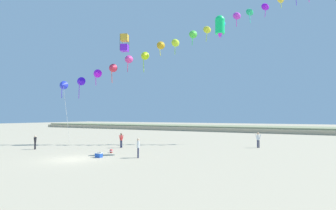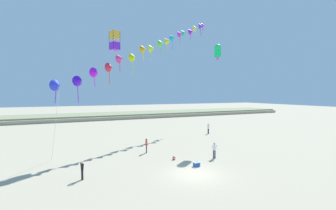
# 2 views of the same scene
# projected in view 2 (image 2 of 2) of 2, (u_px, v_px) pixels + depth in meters

# --- Properties ---
(ground_plane) EXTENTS (240.00, 240.00, 0.00)m
(ground_plane) POSITION_uv_depth(u_px,v_px,m) (195.00, 174.00, 19.14)
(ground_plane) COLOR tan
(dune_ridge) EXTENTS (120.00, 13.78, 1.23)m
(dune_ridge) POSITION_uv_depth(u_px,v_px,m) (105.00, 116.00, 64.03)
(dune_ridge) COLOR tan
(dune_ridge) RESTS_ON ground
(person_near_left) EXTENTS (0.28, 0.51, 1.51)m
(person_near_left) POSITION_uv_depth(u_px,v_px,m) (82.00, 169.00, 17.88)
(person_near_left) COLOR black
(person_near_left) RESTS_ON ground
(person_near_right) EXTENTS (0.61, 0.25, 1.76)m
(person_near_right) POSITION_uv_depth(u_px,v_px,m) (208.00, 128.00, 38.52)
(person_near_right) COLOR #282D4C
(person_near_right) RESTS_ON ground
(person_mid_center) EXTENTS (0.45, 0.51, 1.70)m
(person_mid_center) POSITION_uv_depth(u_px,v_px,m) (214.00, 149.00, 23.85)
(person_mid_center) COLOR #282D4C
(person_mid_center) RESTS_ON ground
(person_far_left) EXTENTS (0.29, 0.58, 1.68)m
(person_far_left) POSITION_uv_depth(u_px,v_px,m) (146.00, 145.00, 26.01)
(person_far_left) COLOR #282D4C
(person_far_left) RESTS_ON ground
(kite_banner_string) EXTENTS (29.85, 19.72, 22.47)m
(kite_banner_string) POSITION_uv_depth(u_px,v_px,m) (160.00, 44.00, 35.17)
(kite_banner_string) COLOR #2737E5
(large_kite_low_lead) EXTENTS (1.33, 1.33, 2.32)m
(large_kite_low_lead) POSITION_uv_depth(u_px,v_px,m) (218.00, 52.00, 31.54)
(large_kite_low_lead) COLOR #14DE6B
(large_kite_mid_trail) EXTENTS (1.28, 1.28, 2.29)m
(large_kite_mid_trail) POSITION_uv_depth(u_px,v_px,m) (115.00, 41.00, 27.87)
(large_kite_mid_trail) COLOR #7620E7
(beach_cooler) EXTENTS (0.58, 0.41, 0.46)m
(beach_cooler) POSITION_uv_depth(u_px,v_px,m) (197.00, 164.00, 21.24)
(beach_cooler) COLOR blue
(beach_cooler) RESTS_ON ground
(beach_ball) EXTENTS (0.36, 0.36, 0.36)m
(beach_ball) POSITION_uv_depth(u_px,v_px,m) (174.00, 158.00, 23.38)
(beach_ball) COLOR red
(beach_ball) RESTS_ON ground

